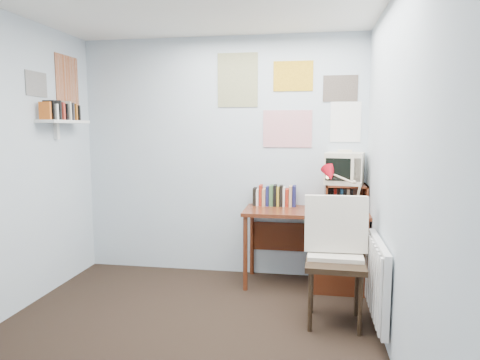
# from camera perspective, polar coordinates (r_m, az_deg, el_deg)

# --- Properties ---
(ground) EXTENTS (3.50, 3.50, 0.00)m
(ground) POSITION_cam_1_polar(r_m,az_deg,el_deg) (3.25, -9.29, -21.80)
(ground) COLOR black
(ground) RESTS_ON ground
(back_wall) EXTENTS (3.00, 0.02, 2.50)m
(back_wall) POSITION_cam_1_polar(r_m,az_deg,el_deg) (4.55, -2.54, 3.06)
(back_wall) COLOR silver
(back_wall) RESTS_ON ground
(right_wall) EXTENTS (0.02, 3.50, 2.50)m
(right_wall) POSITION_cam_1_polar(r_m,az_deg,el_deg) (2.77, 20.99, 0.05)
(right_wall) COLOR silver
(right_wall) RESTS_ON ground
(desk) EXTENTS (1.20, 0.55, 0.76)m
(desk) POSITION_cam_1_polar(r_m,az_deg,el_deg) (4.34, 12.25, -8.64)
(desk) COLOR #5A2714
(desk) RESTS_ON ground
(desk_chair) EXTENTS (0.52, 0.50, 0.99)m
(desk_chair) POSITION_cam_1_polar(r_m,az_deg,el_deg) (3.52, 12.59, -10.85)
(desk_chair) COLOR black
(desk_chair) RESTS_ON ground
(desk_lamp) EXTENTS (0.33, 0.30, 0.40)m
(desk_lamp) POSITION_cam_1_polar(r_m,az_deg,el_deg) (4.06, 15.90, -1.80)
(desk_lamp) COLOR red
(desk_lamp) RESTS_ON desk
(tv_riser) EXTENTS (0.40, 0.30, 0.25)m
(tv_riser) POSITION_cam_1_polar(r_m,az_deg,el_deg) (4.35, 13.90, -2.17)
(tv_riser) COLOR #5A2714
(tv_riser) RESTS_ON desk
(crt_tv) EXTENTS (0.41, 0.39, 0.34)m
(crt_tv) POSITION_cam_1_polar(r_m,az_deg,el_deg) (4.33, 13.77, 1.72)
(crt_tv) COLOR beige
(crt_tv) RESTS_ON tv_riser
(book_row) EXTENTS (0.60, 0.14, 0.22)m
(book_row) POSITION_cam_1_polar(r_m,az_deg,el_deg) (4.42, 5.65, -2.05)
(book_row) COLOR #5A2714
(book_row) RESTS_ON desk
(radiator) EXTENTS (0.09, 0.80, 0.60)m
(radiator) POSITION_cam_1_polar(r_m,az_deg,el_deg) (3.48, 17.88, -12.53)
(radiator) COLOR white
(radiator) RESTS_ON right_wall
(wall_shelf) EXTENTS (0.20, 0.62, 0.24)m
(wall_shelf) POSITION_cam_1_polar(r_m,az_deg,el_deg) (4.46, -22.44, 7.21)
(wall_shelf) COLOR white
(wall_shelf) RESTS_ON left_wall
(posters_back) EXTENTS (1.20, 0.01, 0.90)m
(posters_back) POSITION_cam_1_polar(r_m,az_deg,el_deg) (4.45, 6.40, 10.65)
(posters_back) COLOR white
(posters_back) RESTS_ON back_wall
(posters_left) EXTENTS (0.01, 0.70, 0.60)m
(posters_left) POSITION_cam_1_polar(r_m,az_deg,el_deg) (4.53, -23.70, 11.96)
(posters_left) COLOR white
(posters_left) RESTS_ON left_wall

